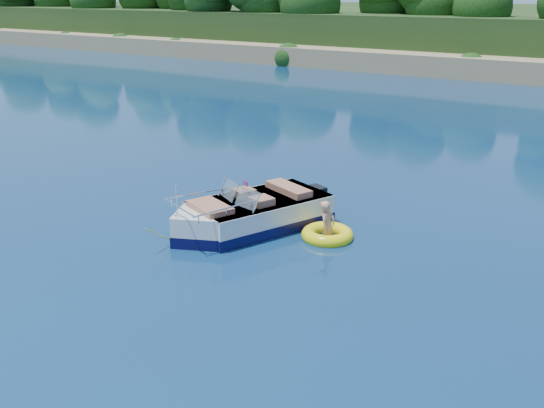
# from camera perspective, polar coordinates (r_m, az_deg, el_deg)

# --- Properties ---
(ground) EXTENTS (160.00, 160.00, 0.00)m
(ground) POSITION_cam_1_polar(r_m,az_deg,el_deg) (12.15, -3.93, -9.31)
(ground) COLOR #0A224A
(ground) RESTS_ON ground
(motorboat) EXTENTS (3.00, 5.06, 1.76)m
(motorboat) POSITION_cam_1_polar(r_m,az_deg,el_deg) (15.61, -2.22, -1.20)
(motorboat) COLOR silver
(motorboat) RESTS_ON ground
(tow_tube) EXTENTS (1.67, 1.67, 0.35)m
(tow_tube) POSITION_cam_1_polar(r_m,az_deg,el_deg) (15.18, 5.22, -2.90)
(tow_tube) COLOR #FFEE11
(tow_tube) RESTS_ON ground
(boy) EXTENTS (0.35, 0.75, 1.45)m
(boy) POSITION_cam_1_polar(r_m,az_deg,el_deg) (15.15, 5.25, -3.32)
(boy) COLOR tan
(boy) RESTS_ON ground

